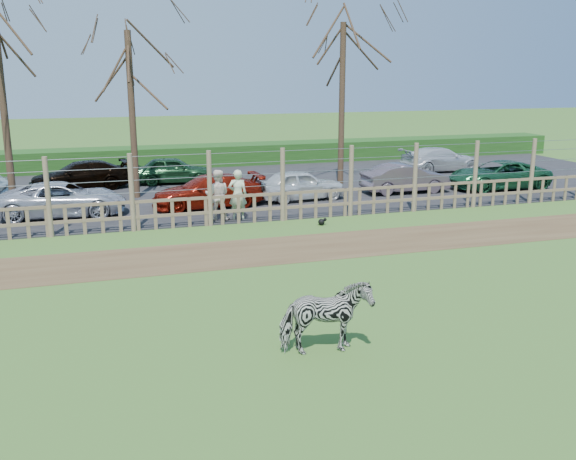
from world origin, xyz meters
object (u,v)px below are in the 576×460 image
object	(u,v)px
crow	(322,222)
car_5	(405,178)
visitor_b	(217,195)
car_2	(63,199)
tree_mid	(130,74)
zebra	(326,318)
car_9	(80,176)
tree_right	(343,65)
car_6	(499,175)
car_4	(300,185)
car_10	(173,170)
car_13	(441,159)
car_3	(208,191)
visitor_a	(238,195)

from	to	relation	value
crow	car_5	xyz separation A→B (m)	(5.25, 4.29, 0.52)
visitor_b	car_2	size ratio (longest dim) A/B	0.40
tree_mid	crow	xyz separation A→B (m)	(5.56, -6.52, -4.75)
zebra	car_9	world-z (taller)	zebra
tree_mid	car_2	bearing A→B (deg)	-134.60
tree_right	car_9	bearing A→B (deg)	170.00
tree_mid	car_6	bearing A→B (deg)	-10.04
car_6	car_2	bearing A→B (deg)	-87.05
tree_right	car_5	xyz separation A→B (m)	(1.81, -2.74, -4.60)
tree_right	car_4	distance (m)	6.15
car_10	car_13	world-z (taller)	same
car_2	car_3	world-z (taller)	same
tree_mid	tree_right	world-z (taller)	tree_right
tree_mid	car_13	distance (m)	15.93
car_5	car_9	bearing A→B (deg)	70.38
zebra	visitor_a	bearing A→B (deg)	-1.08
car_3	car_13	bearing A→B (deg)	107.98
tree_right	car_2	distance (m)	12.98
car_3	car_13	distance (m)	13.75
car_2	car_10	xyz separation A→B (m)	(4.53, 5.57, 0.00)
car_5	car_6	distance (m)	4.25
tree_right	car_4	world-z (taller)	tree_right
visitor_b	car_13	xyz separation A→B (m)	(12.81, 7.29, -0.26)
car_3	car_10	size ratio (longest dim) A/B	1.17
car_4	car_10	bearing A→B (deg)	34.31
tree_mid	car_4	bearing A→B (deg)	-21.48
car_6	car_9	xyz separation A→B (m)	(-17.21, 5.13, 0.00)
tree_mid	visitor_a	size ratio (longest dim) A/B	3.96
car_6	zebra	bearing A→B (deg)	-41.41
visitor_b	car_10	distance (m)	7.74
car_4	car_5	distance (m)	4.67
visitor_b	car_9	size ratio (longest dim) A/B	0.42
visitor_b	car_6	bearing A→B (deg)	-154.70
crow	car_9	world-z (taller)	car_9
crow	car_10	bearing A→B (deg)	111.68
car_9	car_10	distance (m)	4.02
visitor_a	car_3	xyz separation A→B (m)	(-0.63, 2.31, -0.26)
tree_mid	car_3	distance (m)	5.56
car_2	car_5	xyz separation A→B (m)	(13.51, 0.50, 0.00)
visitor_b	tree_mid	bearing A→B (deg)	-48.78
zebra	crow	xyz separation A→B (m)	(3.34, 9.36, -0.58)
car_3	car_2	bearing A→B (deg)	-93.45
tree_mid	car_13	world-z (taller)	tree_mid
car_4	car_13	size ratio (longest dim) A/B	0.85
car_3	car_13	world-z (taller)	same
car_3	tree_mid	bearing A→B (deg)	-142.06
visitor_b	car_2	world-z (taller)	visitor_b
tree_right	car_6	bearing A→B (deg)	-27.64
car_5	car_13	size ratio (longest dim) A/B	0.88
car_3	car_6	world-z (taller)	same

